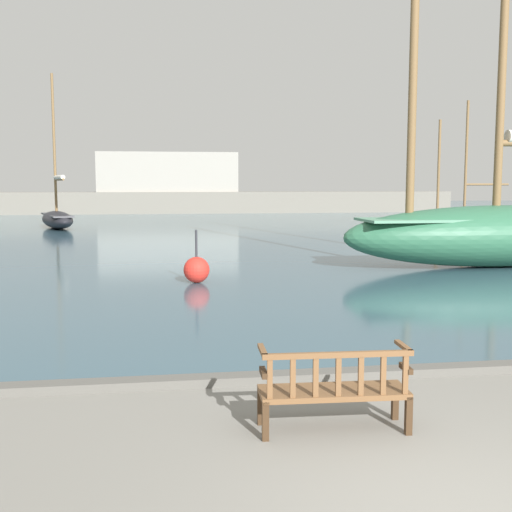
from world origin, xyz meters
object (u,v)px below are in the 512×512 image
sailboat_outer_starboard (503,228)px  channel_buoy (197,270)px  park_bench (334,388)px  sailboat_far_port (57,217)px  sailboat_far_starboard (466,217)px

sailboat_outer_starboard → channel_buoy: (-9.60, -1.92, -0.84)m
channel_buoy → park_bench: bearing=-84.9°
sailboat_far_port → channel_buoy: bearing=-72.5°
sailboat_outer_starboard → sailboat_far_starboard: bearing=67.0°
sailboat_far_port → sailboat_far_starboard: 23.24m
sailboat_far_starboard → channel_buoy: bearing=-132.8°
park_bench → channel_buoy: size_ratio=1.18×
sailboat_far_starboard → park_bench: bearing=-119.0°
sailboat_outer_starboard → channel_buoy: sailboat_outer_starboard is taller
channel_buoy → sailboat_far_port: bearing=107.5°
sailboat_far_port → channel_buoy: (6.73, -21.34, -0.29)m
sailboat_outer_starboard → sailboat_far_starboard: 16.90m
park_bench → sailboat_outer_starboard: 14.83m
park_bench → channel_buoy: 10.10m
park_bench → channel_buoy: (-0.90, 10.06, -0.05)m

